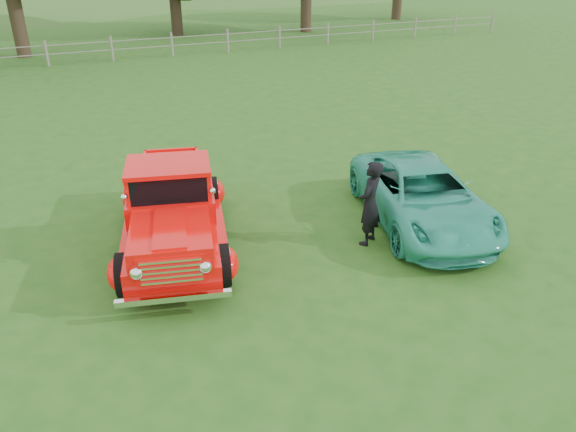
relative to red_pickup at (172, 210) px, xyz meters
name	(u,v)px	position (x,y,z in m)	size (l,w,h in m)	color
ground	(301,285)	(1.69, -2.24, -0.80)	(140.00, 140.00, 0.00)	#205015
distant_hills	(26,45)	(-2.40, 57.23, -5.34)	(116.00, 60.00, 18.00)	#375C22
fence_line	(112,49)	(1.69, 19.76, -0.19)	(48.00, 0.12, 1.20)	slate
red_pickup	(172,210)	(0.00, 0.00, 0.00)	(3.06, 5.25, 1.78)	black
teal_sedan	(423,196)	(5.02, -1.10, -0.17)	(2.08, 4.52, 1.26)	teal
man	(370,203)	(3.55, -1.38, 0.06)	(0.63, 0.41, 1.72)	black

